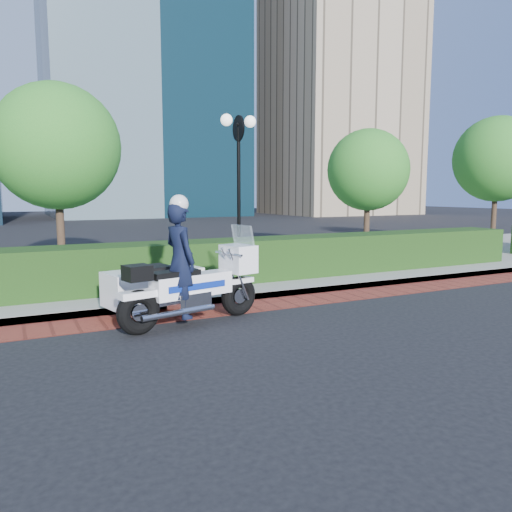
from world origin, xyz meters
name	(u,v)px	position (x,y,z in m)	size (l,w,h in m)	color
ground	(310,321)	(0.00, 0.00, 0.00)	(120.00, 120.00, 0.00)	black
brick_strip	(270,304)	(0.00, 1.50, 0.01)	(60.00, 1.00, 0.01)	maroon
sidewalk	(196,270)	(0.00, 6.00, 0.07)	(60.00, 8.00, 0.15)	gray
hedge_main	(229,261)	(0.00, 3.60, 0.65)	(18.00, 1.20, 1.00)	black
lamppost	(239,167)	(1.00, 5.20, 2.96)	(1.02, 0.70, 4.21)	black
tree_b	(57,147)	(-3.50, 6.50, 3.43)	(3.20, 3.20, 4.89)	#332319
tree_c	(368,170)	(6.50, 6.50, 3.05)	(2.80, 2.80, 4.30)	#332319
tree_d	(497,159)	(13.00, 6.50, 3.61)	(3.40, 3.40, 5.16)	#332319
tower_right	(340,82)	(28.00, 38.00, 14.00)	(14.00, 12.00, 28.00)	gray
police_motorcycle	(174,279)	(-2.15, 1.08, 0.77)	(2.75, 1.98, 2.24)	black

